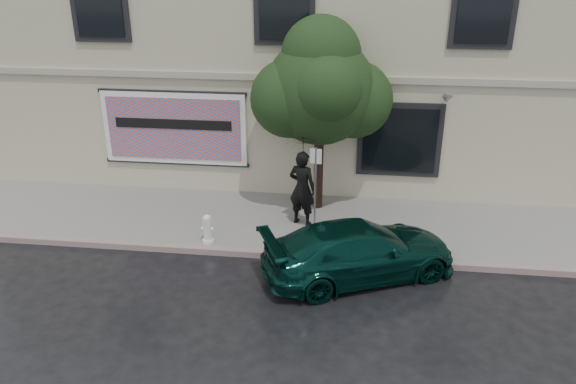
# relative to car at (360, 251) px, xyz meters

# --- Properties ---
(ground) EXTENTS (90.00, 90.00, 0.00)m
(ground) POSITION_rel_car_xyz_m (-2.19, -0.95, -0.63)
(ground) COLOR black
(ground) RESTS_ON ground
(sidewalk) EXTENTS (20.00, 3.50, 0.15)m
(sidewalk) POSITION_rel_car_xyz_m (-2.19, 2.30, -0.56)
(sidewalk) COLOR gray
(sidewalk) RESTS_ON ground
(curb) EXTENTS (20.00, 0.18, 0.16)m
(curb) POSITION_rel_car_xyz_m (-2.19, 0.55, -0.56)
(curb) COLOR gray
(curb) RESTS_ON ground
(building) EXTENTS (20.00, 8.12, 7.00)m
(building) POSITION_rel_car_xyz_m (-2.19, 8.05, 2.87)
(building) COLOR #B6B492
(building) RESTS_ON ground
(billboard) EXTENTS (4.30, 0.16, 2.20)m
(billboard) POSITION_rel_car_xyz_m (-5.39, 3.97, 1.42)
(billboard) COLOR white
(billboard) RESTS_ON ground
(car) EXTENTS (4.76, 3.55, 1.27)m
(car) POSITION_rel_car_xyz_m (0.00, 0.00, 0.00)
(car) COLOR #072C26
(car) RESTS_ON ground
(pedestrian) EXTENTS (0.85, 0.70, 2.00)m
(pedestrian) POSITION_rel_car_xyz_m (-1.50, 2.16, 0.52)
(pedestrian) COLOR black
(pedestrian) RESTS_ON sidewalk
(umbrella) EXTENTS (1.27, 1.27, 0.72)m
(umbrella) POSITION_rel_car_xyz_m (-1.50, 2.16, 1.88)
(umbrella) COLOR black
(umbrella) RESTS_ON pedestrian
(street_tree) EXTENTS (2.82, 2.82, 4.71)m
(street_tree) POSITION_rel_car_xyz_m (-1.16, 3.25, 2.80)
(street_tree) COLOR #331F16
(street_tree) RESTS_ON sidewalk
(fire_hydrant) EXTENTS (0.30, 0.29, 0.74)m
(fire_hydrant) POSITION_rel_car_xyz_m (-3.69, 0.85, -0.12)
(fire_hydrant) COLOR silver
(fire_hydrant) RESTS_ON sidewalk
(sign_pole) EXTENTS (0.29, 0.06, 2.32)m
(sign_pole) POSITION_rel_car_xyz_m (-1.13, 1.58, 0.93)
(sign_pole) COLOR gray
(sign_pole) RESTS_ON sidewalk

